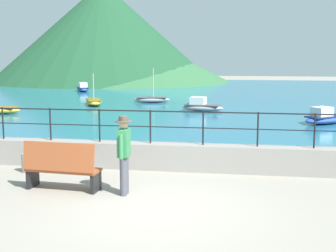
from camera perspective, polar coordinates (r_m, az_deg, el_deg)
The scene contains 14 objects.
ground_plane at distance 9.20m, azimuth -1.74°, elevation -10.39°, with size 120.00×120.00×0.00m, color gray.
promenade_wall at distance 12.14m, azimuth 1.07°, elevation -3.89°, with size 20.00×0.56×0.70m, color gray.
railing at distance 11.97m, azimuth 1.08°, elevation 0.59°, with size 18.44×0.04×0.90m.
lake_water at distance 34.54m, azimuth 6.26°, elevation 3.84°, with size 64.00×44.32×0.06m, color #236B89.
hill_main at distance 53.84m, azimuth -8.17°, elevation 11.58°, with size 25.79×25.79×11.29m, color #1E4C2D.
hill_secondary at distance 53.07m, azimuth -5.73°, elevation 8.90°, with size 24.93×24.93×6.17m, color #33663D.
bench_main at distance 10.51m, azimuth -13.31°, elevation -4.98°, with size 1.74×0.70×1.13m.
person_walking at distance 9.90m, azimuth -5.57°, elevation -3.16°, with size 0.38×0.57×1.75m.
bollard at distance 12.46m, azimuth -17.46°, elevation -4.44°, with size 0.24×0.24×0.50m, color gray.
boat_0 at distance 28.92m, azimuth -2.06°, elevation 3.38°, with size 2.41×1.23×2.20m.
boat_1 at distance 27.74m, azimuth -9.37°, elevation 3.03°, with size 1.78×2.47×1.91m.
boat_2 at distance 21.01m, azimuth 19.16°, elevation 0.98°, with size 2.35×2.15×0.76m.
boat_4 at distance 24.52m, azimuth 4.27°, elevation 2.52°, with size 2.44×1.35×0.76m.
boat_5 at distance 38.52m, azimuth -10.70°, elevation 4.70°, with size 1.88×2.45×0.76m.
Camera 1 is at (1.63, -8.53, 3.04)m, focal length 48.33 mm.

